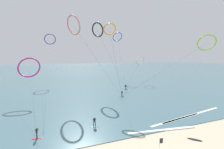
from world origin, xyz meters
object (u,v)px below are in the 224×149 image
Objects in this scene: kite_violet at (50,39)px; beach_flag at (160,145)px; surfboard_spare at (195,140)px; surfer_navy at (126,87)px; kite_cobalt at (117,37)px; surfer_emerald at (94,123)px; kite_lime at (207,43)px; kite_charcoal at (98,30)px; kite_ivory at (140,60)px; surfer_teal at (122,94)px; kite_coral at (74,25)px; kite_magenta at (29,67)px; kite_amber at (109,29)px.

beach_flag is at bearing 93.96° from kite_violet.
kite_violet is at bearing 110.09° from surfboard_spare.
kite_cobalt reaches higher than surfer_navy.
kite_lime is at bearing 6.80° from surfer_emerald.
kite_lime is 0.88× the size of kite_cobalt.
kite_violet reaches higher than beach_flag.
kite_violet is at bearing 1.38° from kite_charcoal.
kite_lime is (39.70, -40.87, -3.50)m from kite_violet.
kite_lime reaches higher than beach_flag.
kite_charcoal reaches higher than kite_ivory.
surfer_emerald is 1.00× the size of surfer_teal.
surfboard_spare is (0.68, -24.01, -0.78)m from surfer_teal.
kite_coral is (-28.45, -13.03, 10.28)m from kite_ivory.
kite_coral reaches higher than kite_violet.
surfer_teal is 21.88m from kite_charcoal.
surfer_teal is at bearing 48.54° from surfer_emerald.
kite_ivory is (35.59, -14.06, -8.93)m from kite_violet.
kite_ivory is (27.65, 33.15, 8.80)m from surfer_emerald.
surfer_emerald is at bearing -50.32° from kite_magenta.
surfer_emerald is 51.05m from kite_violet.
kite_cobalt is at bearing 79.47° from surfboard_spare.
kite_coral is (11.37, 0.43, 11.12)m from kite_magenta.
surfer_navy is at bearing 71.43° from beach_flag.
kite_cobalt is at bearing 31.56° from surfer_teal.
kite_violet reaches higher than kite_magenta.
kite_ivory is 0.59× the size of kite_coral.
kite_magenta is 0.97× the size of kite_lime.
beach_flag is (-11.23, -33.42, 0.81)m from surfer_navy.
kite_violet is at bearing 89.25° from kite_magenta.
kite_coral is 0.87× the size of kite_cobalt.
kite_lime is at bearing -8.94° from kite_magenta.
kite_ivory is at bearing 26.64° from kite_magenta.
surfer_emerald is 1.00× the size of surfer_navy.
kite_cobalt is 1.16× the size of kite_charcoal.
kite_charcoal is at bearing -81.99° from kite_cobalt.
kite_cobalt is (-9.07, 40.47, 5.72)m from kite_lime.
surfer_emerald is 0.07× the size of kite_cobalt.
kite_magenta reaches higher than surfer_navy.
kite_cobalt is (22.68, 46.81, 19.94)m from surfer_emerald.
surfer_teal is at bearing -140.03° from kite_coral.
kite_amber is 11.66× the size of surfboard_spare.
kite_amber is at bearing 154.98° from surfer_teal.
kite_cobalt reaches higher than kite_lime.
kite_cobalt is 26.54m from kite_charcoal.
kite_lime is 13.14× the size of surfboard_spare.
surfer_navy is at bearing -15.90° from kite_lime.
kite_charcoal is at bearing 24.01° from kite_magenta.
kite_charcoal is (-4.52, 9.68, 19.09)m from surfer_teal.
kite_amber is at bearing -6.59° from kite_magenta.
beach_flag is at bearing 49.79° from kite_ivory.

